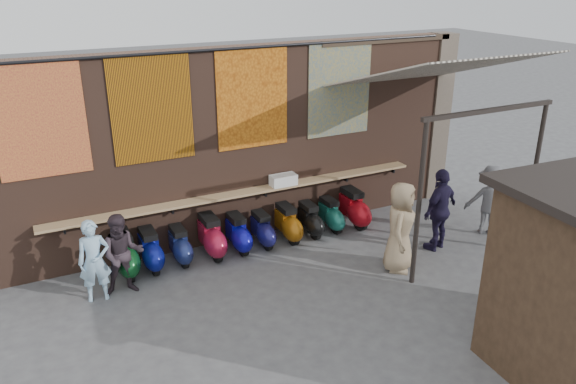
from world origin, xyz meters
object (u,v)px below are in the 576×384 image
object	(u,v)px
scooter_stool_8	(331,215)
shopper_grey	(489,200)
scooter_stool_6	(288,224)
scooter_stool_1	(150,250)
scooter_stool_7	(310,220)
diner_left	(94,261)
shopper_navy	(440,210)
scooter_stool_2	(180,246)
scooter_stool_9	(353,208)
scooter_stool_0	(125,255)
diner_right	(123,255)
scooter_stool_3	(211,237)
scooter_stool_5	(262,230)
scooter_stool_4	(238,234)
shelf_box	(283,180)
shopper_tan	(400,227)

from	to	relation	value
scooter_stool_8	shopper_grey	bearing A→B (deg)	-29.05
scooter_stool_6	scooter_stool_1	bearing A→B (deg)	178.50
shopper_grey	scooter_stool_7	bearing A→B (deg)	16.14
diner_left	shopper_navy	bearing A→B (deg)	-4.43
scooter_stool_2	scooter_stool_9	world-z (taller)	scooter_stool_9
scooter_stool_0	diner_right	size ratio (longest dim) A/B	0.59
scooter_stool_0	scooter_stool_3	distance (m)	1.69
scooter_stool_2	diner_left	size ratio (longest dim) A/B	0.51
scooter_stool_5	scooter_stool_2	bearing A→B (deg)	178.30
scooter_stool_5	diner_left	xyz separation A→B (m)	(-3.40, -0.58, 0.39)
scooter_stool_1	scooter_stool_6	bearing A→B (deg)	-1.50
diner_left	shopper_navy	distance (m)	6.65
scooter_stool_5	scooter_stool_1	bearing A→B (deg)	178.57
diner_right	scooter_stool_0	bearing A→B (deg)	87.17
scooter_stool_9	scooter_stool_6	bearing A→B (deg)	179.89
scooter_stool_0	scooter_stool_6	size ratio (longest dim) A/B	1.10
scooter_stool_3	shopper_grey	world-z (taller)	shopper_grey
scooter_stool_0	scooter_stool_5	size ratio (longest dim) A/B	1.20
scooter_stool_5	scooter_stool_4	bearing A→B (deg)	179.05
scooter_stool_7	diner_right	world-z (taller)	diner_right
scooter_stool_6	scooter_stool_2	bearing A→B (deg)	178.28
scooter_stool_3	scooter_stool_8	bearing A→B (deg)	-0.34
scooter_stool_3	diner_right	distance (m)	1.95
scooter_stool_2	shopper_grey	world-z (taller)	shopper_grey
scooter_stool_1	scooter_stool_6	distance (m)	2.89
shelf_box	scooter_stool_9	world-z (taller)	shelf_box
diner_left	shopper_tan	bearing A→B (deg)	-10.03
scooter_stool_7	diner_right	xyz separation A→B (m)	(-4.03, -0.56, 0.40)
scooter_stool_0	scooter_stool_6	distance (m)	3.36
scooter_stool_0	scooter_stool_9	bearing A→B (deg)	-0.67
scooter_stool_4	scooter_stool_8	xyz separation A→B (m)	(2.19, 0.02, -0.02)
diner_left	shopper_grey	bearing A→B (deg)	-1.99
shopper_navy	scooter_stool_1	bearing A→B (deg)	-34.98
scooter_stool_7	scooter_stool_8	world-z (taller)	scooter_stool_7
scooter_stool_6	shopper_grey	xyz separation A→B (m)	(4.03, -1.60, 0.39)
scooter_stool_4	scooter_stool_3	bearing A→B (deg)	176.64
scooter_stool_2	shopper_navy	xyz separation A→B (m)	(4.90, -1.77, 0.51)
scooter_stool_0	scooter_stool_4	xyz separation A→B (m)	(2.25, -0.03, -0.04)
shopper_navy	shopper_grey	bearing A→B (deg)	166.86
scooter_stool_5	diner_right	world-z (taller)	diner_right
scooter_stool_3	scooter_stool_6	world-z (taller)	scooter_stool_3
scooter_stool_4	scooter_stool_6	size ratio (longest dim) A/B	0.99
shelf_box	diner_right	world-z (taller)	diner_right
scooter_stool_9	diner_right	bearing A→B (deg)	-173.76
scooter_stool_7	shopper_tan	distance (m)	2.25
scooter_stool_6	scooter_stool_7	bearing A→B (deg)	0.14
scooter_stool_3	scooter_stool_5	xyz separation A→B (m)	(1.10, -0.04, -0.06)
scooter_stool_6	scooter_stool_9	distance (m)	1.64
scooter_stool_5	diner_left	world-z (taller)	diner_left
shopper_grey	scooter_stool_0	bearing A→B (deg)	28.13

